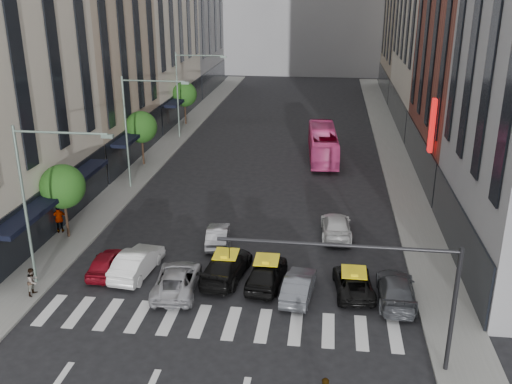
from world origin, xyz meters
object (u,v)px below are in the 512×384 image
(car_red, at_px, (107,263))
(taxi_left, at_px, (226,266))
(streetlamp_far, at_px, (186,84))
(car_white_front, at_px, (137,262))
(streetlamp_near, at_px, (39,186))
(pedestrian_far, at_px, (59,219))
(bus, at_px, (323,144))
(taxi_center, at_px, (267,272))
(streetlamp_mid, at_px, (137,118))
(pedestrian_near, at_px, (33,281))

(car_red, bearing_deg, taxi_left, -179.46)
(streetlamp_far, distance_m, car_white_front, 30.89)
(streetlamp_near, bearing_deg, pedestrian_far, 111.33)
(streetlamp_far, xyz_separation_m, pedestrian_far, (-2.56, -25.45, -4.79))
(streetlamp_far, relative_size, taxi_left, 1.77)
(car_red, distance_m, bus, 27.40)
(streetlamp_near, xyz_separation_m, taxi_left, (9.56, 2.09, -5.17))
(streetlamp_far, height_order, bus, streetlamp_far)
(streetlamp_near, relative_size, car_white_front, 1.94)
(taxi_center, bearing_deg, streetlamp_far, -62.33)
(streetlamp_near, relative_size, streetlamp_far, 1.00)
(streetlamp_mid, relative_size, bus, 0.85)
(streetlamp_far, xyz_separation_m, taxi_center, (11.94, -30.41, -5.14))
(streetlamp_near, height_order, taxi_center, streetlamp_near)
(streetlamp_mid, relative_size, taxi_left, 1.77)
(taxi_left, distance_m, bus, 24.81)
(streetlamp_mid, distance_m, taxi_center, 19.41)
(bus, bearing_deg, taxi_left, 74.66)
(car_white_front, bearing_deg, streetlamp_near, 29.19)
(car_white_front, xyz_separation_m, pedestrian_near, (-4.72, -3.18, 0.16))
(streetlamp_near, distance_m, pedestrian_far, 8.50)
(streetlamp_mid, height_order, pedestrian_near, streetlamp_mid)
(streetlamp_near, bearing_deg, taxi_center, 7.59)
(bus, height_order, pedestrian_far, bus)
(car_white_front, bearing_deg, bus, -106.48)
(pedestrian_near, bearing_deg, streetlamp_mid, 4.83)
(streetlamp_mid, relative_size, pedestrian_far, 4.66)
(car_red, height_order, taxi_left, taxi_left)
(streetlamp_mid, height_order, pedestrian_far, streetlamp_mid)
(taxi_center, distance_m, bus, 24.93)
(streetlamp_far, height_order, pedestrian_far, streetlamp_far)
(streetlamp_mid, distance_m, car_white_front, 15.67)
(streetlamp_mid, bearing_deg, pedestrian_far, -105.13)
(car_white_front, xyz_separation_m, taxi_left, (5.20, 0.23, -0.03))
(streetlamp_near, xyz_separation_m, pedestrian_near, (-0.36, -1.33, -4.98))
(pedestrian_near, bearing_deg, streetlamp_far, 5.39)
(car_white_front, relative_size, pedestrian_far, 2.41)
(taxi_center, xyz_separation_m, pedestrian_near, (-12.30, -2.92, 0.16))
(taxi_center, xyz_separation_m, bus, (2.64, 24.78, 0.71))
(taxi_left, height_order, bus, bus)
(streetlamp_near, distance_m, bus, 30.46)
(streetlamp_far, height_order, taxi_center, streetlamp_far)
(bus, xyz_separation_m, pedestrian_far, (-17.14, -19.83, -0.35))
(streetlamp_mid, relative_size, streetlamp_far, 1.00)
(streetlamp_near, distance_m, pedestrian_near, 5.16)
(pedestrian_near, bearing_deg, taxi_left, -65.00)
(pedestrian_far, bearing_deg, streetlamp_far, -114.45)
(taxi_left, bearing_deg, car_red, 10.25)
(streetlamp_far, height_order, taxi_left, streetlamp_far)
(streetlamp_near, relative_size, streetlamp_mid, 1.00)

